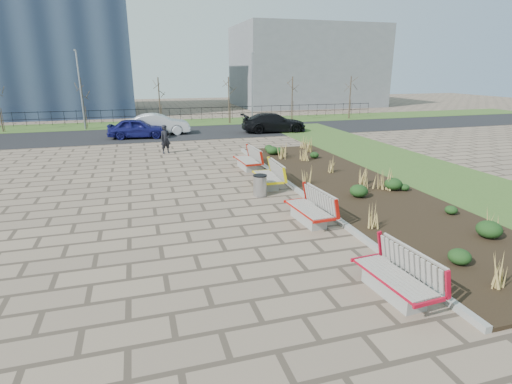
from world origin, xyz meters
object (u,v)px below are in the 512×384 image
object	(u,v)px
litter_bin	(260,186)
car_blue	(137,128)
bench_d	(247,159)
lamp_west	(81,91)
pedestrian	(165,139)
bench_c	(267,175)
car_silver	(158,124)
bench_a	(394,274)
lamp_east	(252,89)
car_black	(274,123)
bench_b	(308,207)

from	to	relation	value
litter_bin	car_blue	bearing A→B (deg)	105.81
litter_bin	bench_d	bearing A→B (deg)	81.33
lamp_west	car_blue	bearing A→B (deg)	-53.65
pedestrian	bench_d	bearing A→B (deg)	-74.99
car_blue	litter_bin	bearing A→B (deg)	-157.85
bench_c	car_silver	bearing A→B (deg)	104.36
bench_c	lamp_west	world-z (taller)	lamp_west
bench_a	bench_d	size ratio (longest dim) A/B	1.00
car_silver	lamp_east	size ratio (longest dim) A/B	0.77
car_black	bench_c	bearing A→B (deg)	163.65
lamp_west	bench_c	bearing A→B (deg)	-65.36
bench_b	car_silver	distance (m)	19.91
car_black	lamp_east	size ratio (longest dim) A/B	0.83
pedestrian	car_silver	bearing A→B (deg)	69.87
car_black	lamp_west	size ratio (longest dim) A/B	0.83
bench_a	pedestrian	size ratio (longest dim) A/B	1.27
lamp_east	car_blue	bearing A→B (deg)	-151.35
bench_a	car_blue	xyz separation A→B (m)	(-4.99, 22.88, 0.21)
bench_b	car_silver	bearing A→B (deg)	95.99
bench_c	pedestrian	xyz separation A→B (m)	(-3.49, 8.22, 0.33)
car_silver	lamp_west	distance (m)	7.30
car_blue	pedestrian	bearing A→B (deg)	-159.56
car_silver	car_blue	bearing A→B (deg)	131.56
car_black	lamp_west	world-z (taller)	lamp_west
bench_a	pedestrian	world-z (taller)	pedestrian
pedestrian	lamp_west	bearing A→B (deg)	95.77
car_blue	lamp_east	distance (m)	11.62
bench_d	car_black	xyz separation A→B (m)	(5.15, 10.87, 0.24)
bench_a	lamp_west	size ratio (longest dim) A/B	0.35
bench_a	lamp_east	size ratio (longest dim) A/B	0.35
car_silver	car_black	size ratio (longest dim) A/B	0.92
bench_a	car_black	world-z (taller)	car_black
lamp_west	lamp_east	distance (m)	14.00
bench_d	car_silver	bearing A→B (deg)	103.16
car_black	bench_d	bearing A→B (deg)	158.35
car_blue	car_black	bearing A→B (deg)	-84.01
bench_b	litter_bin	xyz separation A→B (m)	(-0.66, 3.09, -0.09)
lamp_west	bench_d	bearing A→B (deg)	-61.22
litter_bin	car_black	distance (m)	16.28
bench_b	bench_d	world-z (taller)	same
car_blue	car_black	distance (m)	10.13
bench_b	pedestrian	world-z (taller)	pedestrian
car_silver	lamp_west	bearing A→B (deg)	54.63
litter_bin	lamp_east	world-z (taller)	lamp_east
litter_bin	pedestrian	bearing A→B (deg)	106.89
litter_bin	lamp_east	bearing A→B (deg)	74.72
bench_b	litter_bin	size ratio (longest dim) A/B	2.59
bench_d	litter_bin	size ratio (longest dim) A/B	2.59
lamp_west	lamp_east	world-z (taller)	same
pedestrian	lamp_east	distance (m)	14.39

